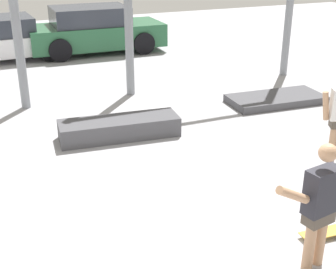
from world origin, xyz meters
TOP-DOWN VIEW (x-y plane):
  - ground_plane at (0.00, 0.00)m, footprint 36.00×36.00m
  - skateboarder at (1.12, -1.16)m, footprint 1.41×0.33m
  - skateboard at (1.70, -0.77)m, footprint 0.78×0.29m
  - grind_box at (0.19, 3.43)m, footprint 2.36×0.91m
  - manual_pad at (4.18, 3.94)m, footprint 2.29×1.16m
  - parked_car_green at (1.64, 10.70)m, footprint 4.44×2.09m

SIDE VIEW (x-z plane):
  - ground_plane at x=0.00m, z-range 0.00..0.00m
  - skateboard at x=1.70m, z-range 0.03..0.10m
  - manual_pad at x=4.18m, z-range 0.00..0.17m
  - grind_box at x=0.19m, z-range 0.00..0.37m
  - parked_car_green at x=1.64m, z-range -0.02..1.48m
  - skateboarder at x=1.12m, z-range 0.08..1.66m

